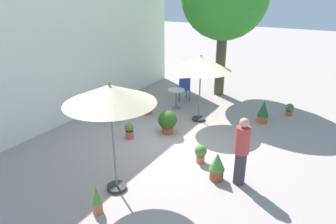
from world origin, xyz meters
The scene contains 16 objects.
ground_plane centered at (0.00, 0.00, 0.00)m, with size 60.00×60.00×0.00m, color #A89892.
villa_facade centered at (0.00, 3.83, 2.49)m, with size 11.09×0.30×4.99m, color white.
patio_umbrella_0 centered at (1.65, -0.02, 1.93)m, with size 1.92×1.92×2.23m.
patio_umbrella_1 centered at (-2.76, -0.08, 2.20)m, with size 1.86×1.86×2.48m.
cafe_table_0 centered at (2.24, 1.19, 0.50)m, with size 0.62×0.62×0.73m.
patio_chair_0 centered at (0.07, 2.20, 0.53)m, with size 0.63×0.64×0.89m.
patio_chair_1 centered at (3.12, 1.34, 0.54)m, with size 0.66×0.66×0.94m.
potted_plant_0 centered at (-0.62, 1.18, 0.26)m, with size 0.27×0.27×0.49m.
potted_plant_1 centered at (3.65, -2.57, 0.23)m, with size 0.27×0.27×0.42m.
potted_plant_2 centered at (1.24, 1.81, 0.38)m, with size 0.52×0.52×0.69m.
potted_plant_3 centered at (-1.29, -1.85, 0.36)m, with size 0.36×0.36×0.69m.
potted_plant_4 centered at (2.55, -1.92, 0.39)m, with size 0.38×0.38×0.75m.
potted_plant_5 centered at (-3.56, -0.26, 0.31)m, with size 0.21×0.21×0.63m.
potted_plant_6 centered at (-0.78, -1.21, 0.28)m, with size 0.32×0.32×0.49m.
potted_plant_7 centered at (0.24, 0.37, 0.41)m, with size 0.58×0.58×0.74m.
standing_person centered at (-1.16, -2.34, 0.83)m, with size 0.32×0.32×1.61m.
Camera 1 is at (-7.04, -3.93, 4.13)m, focal length 32.58 mm.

